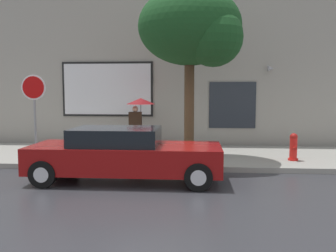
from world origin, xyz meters
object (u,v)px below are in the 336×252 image
at_px(parked_car, 124,154).
at_px(pedestrian_with_umbrella, 139,108).
at_px(street_tree, 194,29).
at_px(fire_hydrant, 293,147).
at_px(stop_sign, 34,100).

bearing_deg(parked_car, pedestrian_with_umbrella, 93.77).
xyz_separation_m(parked_car, street_tree, (1.71, 2.29, 3.41)).
xyz_separation_m(parked_car, fire_hydrant, (4.72, 2.24, -0.11)).
distance_m(parked_car, street_tree, 4.46).
bearing_deg(stop_sign, parked_car, -29.59).
xyz_separation_m(street_tree, stop_sign, (-4.80, -0.54, -2.11)).
distance_m(parked_car, fire_hydrant, 5.22).
relative_size(parked_car, stop_sign, 1.82).
height_order(parked_car, street_tree, street_tree).
height_order(parked_car, stop_sign, stop_sign).
distance_m(parked_car, stop_sign, 3.78).
xyz_separation_m(parked_car, stop_sign, (-3.09, 1.75, 1.31)).
distance_m(street_tree, stop_sign, 5.27).
height_order(pedestrian_with_umbrella, stop_sign, stop_sign).
bearing_deg(stop_sign, pedestrian_with_umbrella, 40.39).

